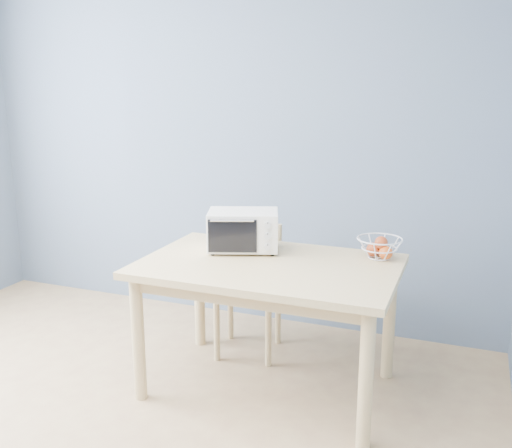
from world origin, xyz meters
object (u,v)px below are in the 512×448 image
at_px(toaster_oven, 240,230).
at_px(dining_chair, 250,290).
at_px(dining_table, 269,280).
at_px(fruit_basket, 380,247).

height_order(toaster_oven, dining_chair, toaster_oven).
relative_size(dining_table, dining_chair, 1.69).
xyz_separation_m(toaster_oven, dining_chair, (-0.04, 0.25, -0.47)).
relative_size(fruit_basket, dining_chair, 0.34).
distance_m(dining_table, dining_chair, 0.56).
xyz_separation_m(dining_table, toaster_oven, (-0.24, 0.17, 0.23)).
xyz_separation_m(dining_table, fruit_basket, (0.55, 0.31, 0.17)).
relative_size(toaster_oven, fruit_basket, 1.70).
height_order(dining_table, dining_chair, dining_chair).
bearing_deg(toaster_oven, dining_table, -55.12).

